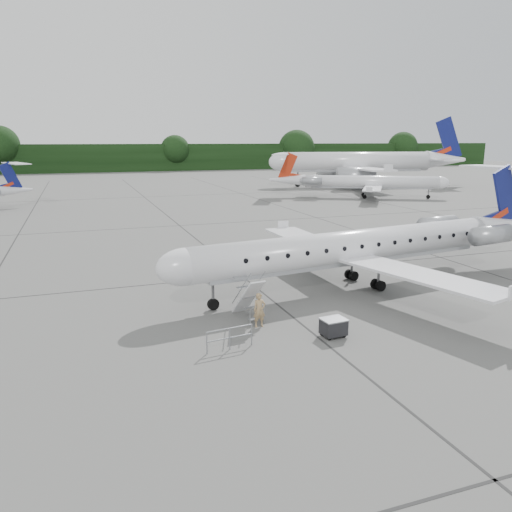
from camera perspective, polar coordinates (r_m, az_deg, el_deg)
name	(u,v)px	position (r m, az deg, el deg)	size (l,w,h in m)	color
ground	(378,301)	(30.17, 13.75, -4.98)	(320.00, 320.00, 0.00)	#62625F
treeline	(132,158)	(154.74, -13.94, 10.84)	(260.00, 4.00, 8.00)	black
main_regional_jet	(354,230)	(31.78, 11.15, 2.88)	(28.56, 20.56, 7.32)	silver
airstair	(248,298)	(26.06, -0.90, -4.83)	(0.85, 2.21, 2.29)	silver
passenger	(259,310)	(25.10, 0.40, -6.20)	(0.64, 0.42, 1.75)	#9C7E55
safety_railing	(230,339)	(22.64, -3.02, -9.44)	(2.20, 0.08, 1.00)	gray
baggage_cart	(333,327)	(24.30, 8.85, -8.03)	(1.10, 0.89, 0.95)	black
bg_narrowbody	(357,152)	(103.90, 11.44, 11.57)	(37.89, 27.28, 13.60)	silver
bg_regional_right	(371,176)	(83.26, 13.03, 8.93)	(27.08, 19.50, 7.10)	silver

